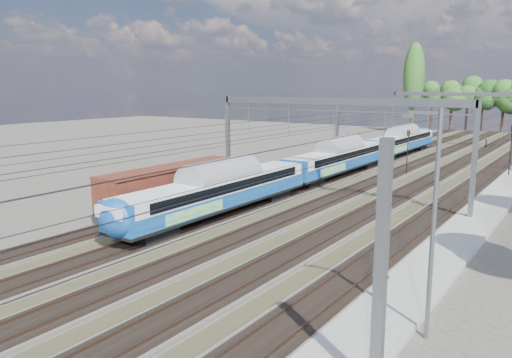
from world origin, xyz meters
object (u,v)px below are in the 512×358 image
Objects in this scene: worker at (486,144)px; freight_boxcar at (173,185)px; signal_far at (511,145)px; lamp_post at (432,217)px; emu_train at (338,155)px; signal_near at (408,147)px.

freight_boxcar is at bearing -174.92° from worker.
lamp_post is at bearing -109.81° from signal_far.
lamp_post reaches higher than freight_boxcar.
worker is (8.51, 37.38, -1.80)m from emu_train.
emu_train is 12.34× the size of signal_near.
lamp_post is (2.80, -41.32, 1.34)m from signal_far.
emu_train is at bearing 115.84° from lamp_post.
signal_far is at bearing -147.51° from worker.
emu_train is at bearing 78.01° from freight_boxcar.
worker is at bearing 81.20° from signal_far.
lamp_post is at bearing -154.11° from worker.
emu_train is 40.97× the size of worker.
emu_train is at bearing -175.22° from worker.
lamp_post is at bearing -59.01° from emu_train.
lamp_post reaches higher than signal_far.
freight_boxcar is 8.82× the size of worker.
signal_near reaches higher than freight_boxcar.
lamp_post reaches higher than signal_near.
signal_far reaches higher than signal_near.
lamp_post reaches higher than emu_train.
freight_boxcar is at bearing -145.95° from signal_far.
signal_near is at bearing -167.43° from worker.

